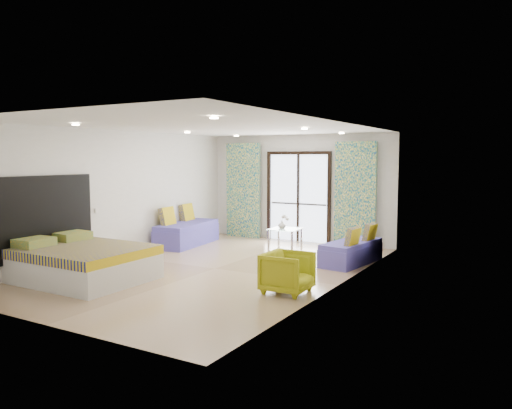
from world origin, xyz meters
The scene contains 24 objects.
floor centered at (0.00, 0.00, 0.00)m, with size 5.00×7.50×0.01m, color #A38361, non-canonical shape.
ceiling centered at (0.00, 0.00, 2.70)m, with size 5.00×7.50×0.01m, color silver, non-canonical shape.
wall_back centered at (0.00, 3.75, 1.35)m, with size 5.00×0.01×2.70m, color silver, non-canonical shape.
wall_front centered at (0.00, -3.75, 1.35)m, with size 5.00×0.01×2.70m, color silver, non-canonical shape.
wall_left centered at (-2.50, 0.00, 1.35)m, with size 0.01×7.50×2.70m, color silver, non-canonical shape.
wall_right centered at (2.50, 0.00, 1.35)m, with size 0.01×7.50×2.70m, color silver, non-canonical shape.
balcony_door centered at (0.00, 3.72, 1.26)m, with size 1.76×0.08×2.28m.
balcony_rail centered at (0.00, 3.73, 0.95)m, with size 1.52×0.03×0.04m, color #595451.
curtain_left centered at (-1.55, 3.57, 1.25)m, with size 1.00×0.10×2.50m, color silver.
curtain_right centered at (1.55, 3.57, 1.25)m, with size 1.00×0.10×2.50m, color silver.
downlight_a centered at (-1.40, -2.00, 2.67)m, with size 0.12×0.12×0.02m, color #FFE0B2.
downlight_b centered at (1.40, -2.00, 2.67)m, with size 0.12×0.12×0.02m, color #FFE0B2.
downlight_c centered at (-1.40, 1.00, 2.67)m, with size 0.12×0.12×0.02m, color #FFE0B2.
downlight_d centered at (1.40, 1.00, 2.67)m, with size 0.12×0.12×0.02m, color #FFE0B2.
downlight_e centered at (-1.40, 3.00, 2.67)m, with size 0.12×0.12×0.02m, color #FFE0B2.
downlight_f centered at (1.40, 3.00, 2.67)m, with size 0.12×0.12×0.02m, color #FFE0B2.
headboard centered at (-2.46, -1.88, 1.05)m, with size 0.06×2.10×1.50m, color black.
switch_plate centered at (-2.47, -0.63, 1.05)m, with size 0.02×0.10×0.10m, color silver.
bed centered at (-1.48, -1.88, 0.31)m, with size 2.13×1.74×0.73m.
daybed_left centered at (-2.12, 1.84, 0.30)m, with size 1.02×2.04×0.96m.
daybed_right centered at (2.11, 1.77, 0.25)m, with size 0.85×1.69×0.80m.
coffee_table centered at (0.14, 2.72, 0.40)m, with size 0.72×0.72×0.78m.
vase centered at (0.07, 2.68, 0.54)m, with size 0.19×0.20×0.19m, color white.
armchair centered at (1.97, -0.83, 0.36)m, with size 0.69×0.65×0.71m, color #A8AB16.
Camera 1 is at (5.40, -7.74, 2.12)m, focal length 35.00 mm.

